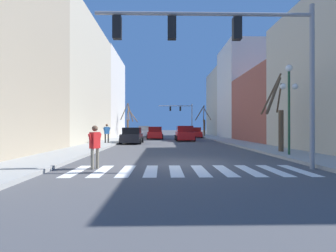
{
  "coord_description": "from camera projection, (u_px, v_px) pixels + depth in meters",
  "views": [
    {
      "loc": [
        -0.94,
        -11.43,
        1.6
      ],
      "look_at": [
        -0.05,
        30.2,
        1.75
      ],
      "focal_mm": 28.0,
      "sensor_mm": 36.0,
      "label": 1
    }
  ],
  "objects": [
    {
      "name": "ground_plane",
      "position": [
        184.0,
        163.0,
        11.44
      ],
      "size": [
        240.0,
        240.0,
        0.0
      ],
      "primitive_type": "plane",
      "color": "#4C4C4F"
    },
    {
      "name": "sidewalk_left",
      "position": [
        38.0,
        162.0,
        11.31
      ],
      "size": [
        2.65,
        90.0,
        0.15
      ],
      "color": "#9E9E99",
      "rests_on": "ground_plane"
    },
    {
      "name": "sidewalk_right",
      "position": [
        326.0,
        161.0,
        11.58
      ],
      "size": [
        2.65,
        90.0,
        0.15
      ],
      "color": "#9E9E99",
      "rests_on": "ground_plane"
    },
    {
      "name": "building_row_left",
      "position": [
        67.0,
        83.0,
        26.48
      ],
      "size": [
        6.0,
        41.64,
        12.55
      ],
      "color": "tan",
      "rests_on": "ground_plane"
    },
    {
      "name": "building_row_right",
      "position": [
        264.0,
        95.0,
        29.82
      ],
      "size": [
        6.0,
        45.6,
        12.9
      ],
      "color": "#BCB299",
      "rests_on": "ground_plane"
    },
    {
      "name": "crosswalk_stripes",
      "position": [
        188.0,
        171.0,
        9.55
      ],
      "size": [
        8.55,
        2.6,
        0.01
      ],
      "color": "white",
      "rests_on": "ground_plane"
    },
    {
      "name": "traffic_signal_near",
      "position": [
        231.0,
        45.0,
        9.88
      ],
      "size": [
        8.3,
        0.28,
        6.26
      ],
      "color": "gray",
      "rests_on": "ground_plane"
    },
    {
      "name": "traffic_signal_far",
      "position": [
        182.0,
        112.0,
        50.35
      ],
      "size": [
        6.51,
        0.28,
        6.06
      ],
      "color": "gray",
      "rests_on": "ground_plane"
    },
    {
      "name": "street_lamp_right_corner",
      "position": [
        289.0,
        91.0,
        13.77
      ],
      "size": [
        0.95,
        0.36,
        4.73
      ],
      "color": "#1E4C2D",
      "rests_on": "sidewalk_right"
    },
    {
      "name": "car_parked_left_near",
      "position": [
        144.0,
        132.0,
        42.03
      ],
      "size": [
        2.06,
        4.33,
        1.75
      ],
      "rotation": [
        0.0,
        0.0,
        1.57
      ],
      "color": "silver",
      "rests_on": "ground_plane"
    },
    {
      "name": "car_driving_away_lane",
      "position": [
        185.0,
        134.0,
        30.27
      ],
      "size": [
        2.16,
        4.68,
        1.73
      ],
      "rotation": [
        0.0,
        0.0,
        1.57
      ],
      "color": "red",
      "rests_on": "ground_plane"
    },
    {
      "name": "car_parked_right_near",
      "position": [
        194.0,
        133.0,
        39.16
      ],
      "size": [
        2.02,
        4.27,
        1.54
      ],
      "rotation": [
        0.0,
        0.0,
        1.57
      ],
      "color": "red",
      "rests_on": "ground_plane"
    },
    {
      "name": "car_at_intersection",
      "position": [
        132.0,
        136.0,
        25.4
      ],
      "size": [
        2.0,
        4.58,
        1.54
      ],
      "rotation": [
        0.0,
        0.0,
        1.57
      ],
      "color": "black",
      "rests_on": "ground_plane"
    },
    {
      "name": "car_driving_toward_lane",
      "position": [
        155.0,
        133.0,
        34.72
      ],
      "size": [
        2.1,
        4.49,
        1.63
      ],
      "rotation": [
        0.0,
        0.0,
        -1.57
      ],
      "color": "red",
      "rests_on": "ground_plane"
    },
    {
      "name": "pedestrian_crossing_street",
      "position": [
        107.0,
        132.0,
        23.8
      ],
      "size": [
        0.63,
        0.54,
        1.72
      ],
      "rotation": [
        0.0,
        0.0,
        3.83
      ],
      "color": "black",
      "rests_on": "sidewalk_left"
    },
    {
      "name": "pedestrian_on_right_sidewalk",
      "position": [
        95.0,
        143.0,
        9.97
      ],
      "size": [
        0.4,
        0.67,
        1.65
      ],
      "rotation": [
        0.0,
        0.0,
        4.23
      ],
      "color": "#7A705B",
      "rests_on": "ground_plane"
    },
    {
      "name": "street_tree_left_near",
      "position": [
        204.0,
        123.0,
        43.0
      ],
      "size": [
        2.8,
        1.85,
        5.03
      ],
      "color": "brown",
      "rests_on": "sidewalk_right"
    },
    {
      "name": "street_tree_right_near",
      "position": [
        278.0,
        118.0,
        15.42
      ],
      "size": [
        1.71,
        2.41,
        4.64
      ],
      "color": "brown",
      "rests_on": "sidewalk_right"
    },
    {
      "name": "street_tree_right_far",
      "position": [
        128.0,
        121.0,
        39.13
      ],
      "size": [
        2.72,
        2.71,
        5.07
      ],
      "color": "brown",
      "rests_on": "sidewalk_left"
    }
  ]
}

